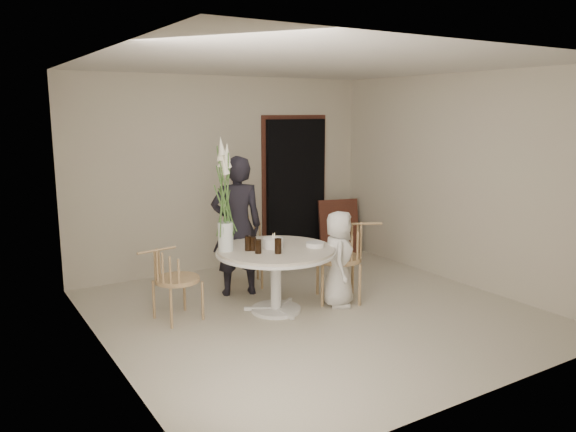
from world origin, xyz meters
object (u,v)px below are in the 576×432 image
table (276,258)px  flower_vase (225,197)px  chair_right (350,250)px  girl (237,226)px  chair_left (167,274)px  boy (339,259)px  birthday_cake (273,243)px  chair_far (242,239)px

table → flower_vase: 0.89m
chair_right → flower_vase: size_ratio=0.76×
girl → flower_vase: bearing=70.1°
chair_left → girl: 1.19m
flower_vase → chair_left: bearing=168.3°
girl → flower_vase: size_ratio=1.38×
boy → birthday_cake: 0.80m
girl → boy: bearing=145.4°
chair_right → boy: bearing=-40.9°
chair_far → girl: 0.55m
chair_left → boy: 1.93m
table → boy: (0.71, -0.21, -0.06)m
table → boy: bearing=-16.4°
chair_left → birthday_cake: birthday_cake is taller
chair_far → flower_vase: flower_vase is taller
birthday_cake → flower_vase: flower_vase is taller
chair_far → flower_vase: size_ratio=0.73×
table → girl: girl is taller
table → chair_far: bearing=80.9°
flower_vase → girl: bearing=53.5°
chair_far → boy: bearing=-47.6°
boy → flower_vase: (-1.22, 0.41, 0.76)m
chair_far → girl: (-0.27, -0.39, 0.27)m
table → birthday_cake: birthday_cake is taller
chair_right → flower_vase: 1.65m
chair_right → flower_vase: bearing=-74.9°
chair_left → flower_vase: size_ratio=0.67×
boy → flower_vase: bearing=106.2°
chair_right → birthday_cake: 0.98m
table → birthday_cake: (-0.01, 0.04, 0.17)m
girl → table: bearing=112.7°
table → chair_left: 1.19m
girl → flower_vase: (-0.43, -0.58, 0.46)m
table → birthday_cake: size_ratio=5.87×
chair_far → boy: 1.48m
chair_left → boy: boy is taller
table → chair_left: chair_left is taller
chair_right → chair_left: bearing=-74.7°
birthday_cake → chair_far: bearing=80.0°
girl → chair_left: bearing=39.6°
birthday_cake → flower_vase: bearing=162.2°
chair_left → birthday_cake: (1.13, -0.29, 0.25)m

